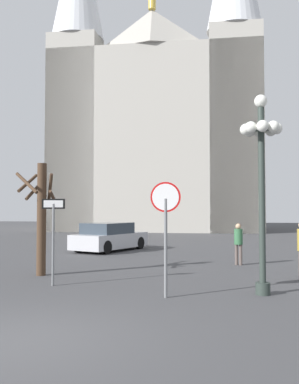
% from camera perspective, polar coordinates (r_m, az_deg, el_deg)
% --- Properties ---
extents(ground_plane, '(120.00, 120.00, 0.00)m').
position_cam_1_polar(ground_plane, '(7.30, -18.17, -18.99)').
color(ground_plane, '#424244').
extents(cathedral, '(20.40, 12.81, 33.31)m').
position_cam_1_polar(cathedral, '(42.62, 1.09, 9.67)').
color(cathedral, '#ADA89E').
rests_on(cathedral, ground).
extents(stop_sign, '(0.73, 0.10, 2.76)m').
position_cam_1_polar(stop_sign, '(9.92, 2.23, -3.46)').
color(stop_sign, slate).
rests_on(stop_sign, ground).
extents(one_way_arrow_sign, '(0.61, 0.19, 2.39)m').
position_cam_1_polar(one_way_arrow_sign, '(11.77, -13.11, -5.13)').
color(one_way_arrow_sign, slate).
rests_on(one_way_arrow_sign, ground).
extents(street_lamp, '(1.04, 1.04, 4.97)m').
position_cam_1_polar(street_lamp, '(10.68, 15.16, 3.77)').
color(street_lamp, '#2D3833').
rests_on(street_lamp, ground).
extents(bare_tree, '(1.28, 1.41, 3.57)m').
position_cam_1_polar(bare_tree, '(13.66, -14.74, -3.00)').
color(bare_tree, '#473323').
rests_on(bare_tree, ground).
extents(parked_car_near_silver, '(3.29, 4.69, 1.41)m').
position_cam_1_polar(parked_car_near_silver, '(21.19, -5.54, -6.24)').
color(parked_car_near_silver, '#B7B7BC').
rests_on(parked_car_near_silver, ground).
extents(pedestrian_standing, '(0.32, 0.32, 1.56)m').
position_cam_1_polar(pedestrian_standing, '(16.05, 12.15, -6.48)').
color(pedestrian_standing, '#594C47').
rests_on(pedestrian_standing, ground).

